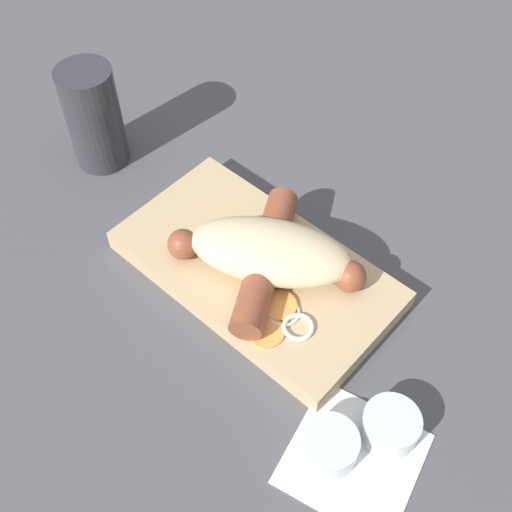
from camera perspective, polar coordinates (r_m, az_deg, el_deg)
The scene contains 9 objects.
ground_plane at distance 0.65m, azimuth -0.00°, elevation -1.77°, with size 3.00×3.00×0.00m, color #4C4C51.
food_tray at distance 0.64m, azimuth -0.00°, elevation -1.17°, with size 0.28×0.15×0.02m.
bread_roll at distance 0.62m, azimuth 1.31°, elevation 0.41°, with size 0.18×0.14×0.04m.
sausage at distance 0.62m, azimuth 0.80°, elevation -0.37°, with size 0.18×0.16×0.03m.
pickled_veggies at distance 0.60m, azimuth 2.25°, elevation -5.32°, with size 0.07×0.07×0.00m.
napkin at distance 0.57m, azimuth 8.65°, elevation -17.35°, with size 0.13×0.13×0.00m.
condiment_cup_near at distance 0.56m, azimuth 6.48°, elevation -16.52°, with size 0.05×0.05×0.03m.
condiment_cup_far at distance 0.57m, azimuth 11.81°, elevation -14.66°, with size 0.05×0.05×0.03m.
drink_glass at distance 0.75m, azimuth -14.22°, elevation 11.88°, with size 0.06×0.06×0.12m.
Camera 1 is at (0.26, -0.28, 0.53)m, focal length 45.00 mm.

